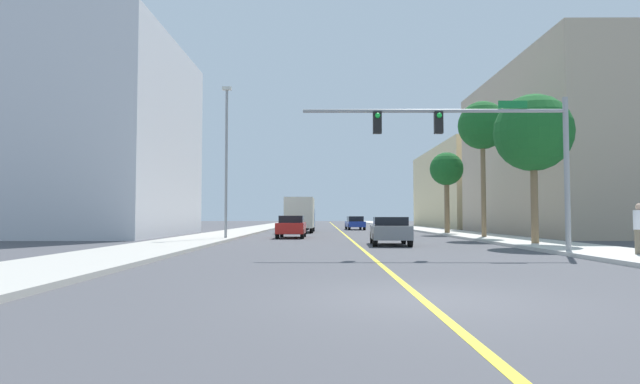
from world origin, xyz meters
name	(u,v)px	position (x,y,z in m)	size (l,w,h in m)	color
ground	(340,231)	(0.00, 42.00, 0.00)	(192.00, 192.00, 0.00)	#47474C
sidewalk_left	(250,230)	(-9.05, 42.00, 0.07)	(3.92, 168.00, 0.15)	#B2ADA3
sidewalk_right	(430,230)	(9.05, 42.00, 0.07)	(3.92, 168.00, 0.15)	beige
lane_marking_center	(340,231)	(0.00, 42.00, 0.00)	(0.16, 144.00, 0.01)	yellow
building_left_near	(99,139)	(-18.52, 28.72, 7.24)	(11.63, 16.19, 14.48)	silver
building_right_near	(596,152)	(20.50, 32.18, 6.66)	(15.59, 22.64, 13.32)	tan
building_right_far	(468,188)	(17.71, 58.64, 5.17)	(10.01, 26.06, 10.34)	beige
traffic_signal_mast	(482,138)	(4.30, 10.14, 4.41)	(10.08, 0.36, 5.83)	gray
street_lamp	(226,155)	(-7.59, 21.62, 5.18)	(0.56, 0.28, 9.20)	gray
palm_near	(533,134)	(8.50, 15.55, 5.47)	(3.74, 3.74, 7.23)	brown
palm_mid	(482,127)	(8.49, 23.27, 7.18)	(3.07, 3.07, 8.65)	brown
palm_far	(446,170)	(8.05, 30.99, 5.08)	(2.61, 2.61, 6.34)	brown
car_red	(292,226)	(-3.83, 25.09, 0.77)	(1.85, 4.38, 1.48)	red
car_gray	(390,231)	(1.65, 16.53, 0.73)	(2.04, 4.00, 1.41)	slate
car_blue	(355,223)	(1.71, 45.12, 0.75)	(1.97, 4.54, 1.43)	#1E389E
car_white	(300,223)	(-4.11, 43.65, 0.76)	(1.84, 3.87, 1.49)	white
delivery_truck	(300,214)	(-3.73, 36.27, 1.63)	(2.49, 7.31, 3.05)	#194799
pedestrian	(640,229)	(9.14, 8.48, 1.02)	(0.38, 0.38, 1.74)	#726651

